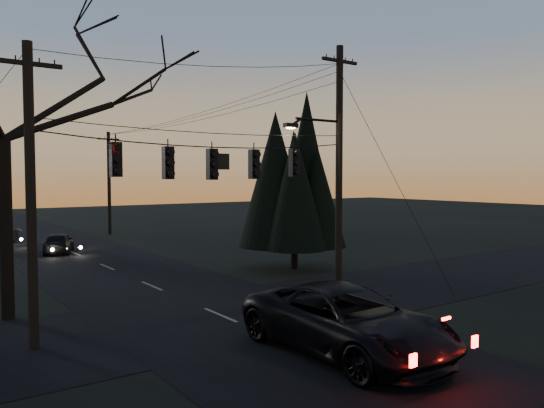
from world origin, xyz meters
TOP-DOWN VIEW (x-y plane):
  - main_road at (0.00, 20.00)m, footprint 8.00×120.00m
  - cross_road at (0.00, 10.00)m, footprint 60.00×7.00m
  - utility_pole_right at (5.50, 10.00)m, footprint 5.00×0.30m
  - utility_pole_left at (-6.00, 10.00)m, footprint 1.80×0.30m
  - utility_pole_far_r at (5.50, 38.00)m, footprint 1.80×0.30m
  - span_signal_assembly at (-0.24, 10.00)m, footprint 11.50×0.44m
  - bare_tree_left at (-6.06, 13.83)m, footprint 10.79×10.79m
  - evergreen_right at (7.83, 15.90)m, footprint 4.17×4.17m
  - suv_near at (0.80, 4.58)m, footprint 3.06×6.52m
  - sedan_oncoming_a at (-0.80, 28.79)m, footprint 2.81×4.14m

SIDE VIEW (x-z plane):
  - utility_pole_right at x=5.50m, z-range -5.00..5.00m
  - utility_pole_left at x=-6.00m, z-range -4.25..4.25m
  - utility_pole_far_r at x=5.50m, z-range -4.25..4.25m
  - cross_road at x=0.00m, z-range 0.00..0.02m
  - main_road at x=0.00m, z-range 0.00..0.02m
  - sedan_oncoming_a at x=-0.80m, z-range 0.00..1.31m
  - suv_near at x=0.80m, z-range 0.00..1.80m
  - evergreen_right at x=7.83m, z-range 0.59..8.67m
  - span_signal_assembly at x=-0.24m, z-range 4.52..6.05m
  - bare_tree_left at x=-6.06m, z-range 2.41..14.51m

